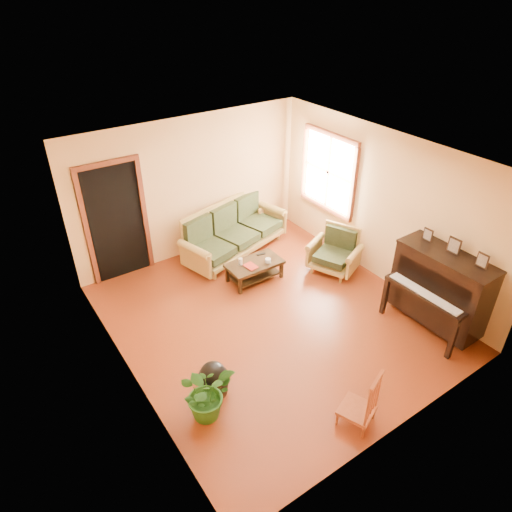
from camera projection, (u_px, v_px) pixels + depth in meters
floor at (271, 317)px, 7.20m from camera, size 5.00×5.00×0.00m
doorway at (117, 223)px, 7.69m from camera, size 1.08×0.16×2.05m
window at (329, 172)px, 8.36m from camera, size 0.12×1.36×1.46m
sofa at (235, 231)px, 8.61m from camera, size 2.36×1.47×0.94m
coffee_table at (254, 271)px, 7.98m from camera, size 0.97×0.53×0.35m
armchair at (334, 251)px, 8.11m from camera, size 1.03×1.05×0.81m
piano at (441, 290)px, 6.77m from camera, size 0.85×1.42×1.25m
footstool at (214, 381)px, 5.85m from camera, size 0.39×0.39×0.36m
red_chair at (359, 398)px, 5.34m from camera, size 0.51×0.53×0.83m
leaning_frame at (265, 217)px, 9.49m from camera, size 0.41×0.25×0.54m
ceramic_crock at (274, 223)px, 9.62m from camera, size 0.22×0.22×0.22m
potted_plant at (206, 393)px, 5.46m from camera, size 0.74×0.67×0.73m
book at (247, 268)px, 7.72m from camera, size 0.19×0.25×0.02m
candle at (240, 261)px, 7.81m from camera, size 0.09×0.09×0.12m
glass_jar at (268, 260)px, 7.89m from camera, size 0.12×0.12×0.07m
remote at (261, 254)px, 8.11m from camera, size 0.17×0.08×0.02m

